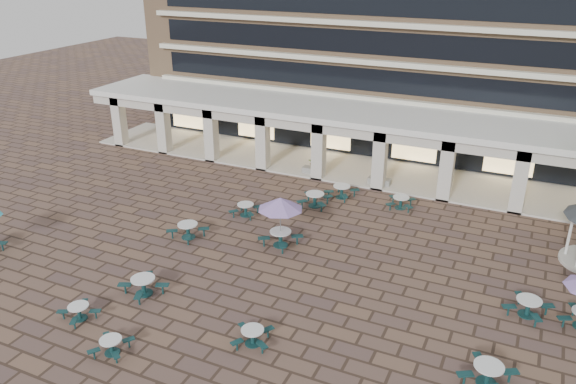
% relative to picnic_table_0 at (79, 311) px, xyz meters
% --- Properties ---
extents(ground, '(120.00, 120.00, 0.00)m').
position_rel_picnic_table_0_xyz_m(ground, '(5.34, 6.60, -0.39)').
color(ground, brown).
rests_on(ground, ground).
extents(retail_arcade, '(42.00, 6.60, 4.40)m').
position_rel_picnic_table_0_xyz_m(retail_arcade, '(5.34, 21.40, 2.61)').
color(retail_arcade, white).
rests_on(retail_arcade, ground).
extents(picnic_table_0, '(1.75, 1.75, 0.66)m').
position_rel_picnic_table_0_xyz_m(picnic_table_0, '(0.00, 0.00, 0.00)').
color(picnic_table_0, '#143C3E').
rests_on(picnic_table_0, ground).
extents(picnic_table_1, '(2.23, 2.23, 0.83)m').
position_rel_picnic_table_0_xyz_m(picnic_table_1, '(1.29, 2.66, 0.10)').
color(picnic_table_1, '#143C3E').
rests_on(picnic_table_1, ground).
extents(picnic_table_2, '(1.79, 1.79, 0.69)m').
position_rel_picnic_table_0_xyz_m(picnic_table_2, '(7.44, 1.62, 0.02)').
color(picnic_table_2, '#143C3E').
rests_on(picnic_table_2, ground).
extents(picnic_table_3, '(2.13, 2.13, 0.81)m').
position_rel_picnic_table_0_xyz_m(picnic_table_3, '(16.15, 3.20, 0.09)').
color(picnic_table_3, '#143C3E').
rests_on(picnic_table_3, ground).
extents(picnic_table_5, '(1.62, 1.62, 0.65)m').
position_rel_picnic_table_0_xyz_m(picnic_table_5, '(2.74, -1.16, -0.01)').
color(picnic_table_5, '#143C3E').
rests_on(picnic_table_5, ground).
extents(picnic_table_6, '(2.38, 2.38, 2.75)m').
position_rel_picnic_table_0_xyz_m(picnic_table_6, '(4.98, 9.36, 1.94)').
color(picnic_table_6, '#143C3E').
rests_on(picnic_table_6, ground).
extents(picnic_table_7, '(2.12, 2.12, 0.79)m').
position_rel_picnic_table_0_xyz_m(picnic_table_7, '(17.21, 8.22, 0.08)').
color(picnic_table_7, '#143C3E').
rests_on(picnic_table_7, ground).
extents(picnic_table_8, '(2.08, 2.08, 0.82)m').
position_rel_picnic_table_0_xyz_m(picnic_table_8, '(0.04, 8.07, 0.10)').
color(picnic_table_8, '#143C3E').
rests_on(picnic_table_8, ground).
extents(picnic_table_9, '(1.73, 1.73, 0.73)m').
position_rel_picnic_table_0_xyz_m(picnic_table_9, '(1.55, 11.79, 0.04)').
color(picnic_table_9, '#143C3E').
rests_on(picnic_table_9, ground).
extents(picnic_table_10, '(1.99, 1.99, 0.84)m').
position_rel_picnic_table_0_xyz_m(picnic_table_10, '(4.75, 14.69, 0.11)').
color(picnic_table_10, '#143C3E').
rests_on(picnic_table_10, ground).
extents(picnic_table_12, '(2.04, 2.04, 0.80)m').
position_rel_picnic_table_0_xyz_m(picnic_table_12, '(5.79, 16.60, 0.09)').
color(picnic_table_12, '#143C3E').
rests_on(picnic_table_12, ground).
extents(picnic_table_13, '(1.78, 1.78, 0.74)m').
position_rel_picnic_table_0_xyz_m(picnic_table_13, '(9.57, 16.60, 0.05)').
color(picnic_table_13, '#143C3E').
rests_on(picnic_table_13, ground).
extents(planter_left, '(1.50, 0.67, 1.24)m').
position_rel_picnic_table_0_xyz_m(planter_left, '(2.67, 19.50, 0.09)').
color(planter_left, gray).
rests_on(planter_left, ground).
extents(planter_right, '(1.50, 0.62, 1.19)m').
position_rel_picnic_table_0_xyz_m(planter_right, '(7.39, 19.50, 0.06)').
color(planter_right, gray).
rests_on(planter_right, ground).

